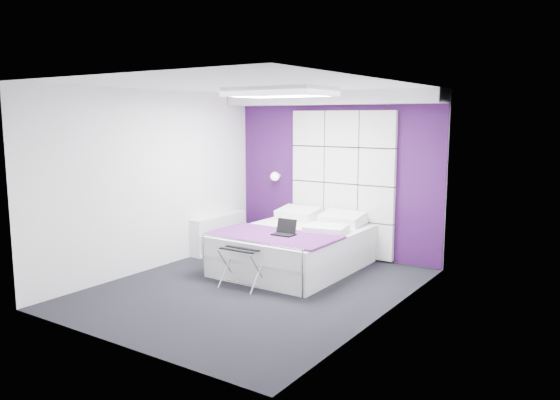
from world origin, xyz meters
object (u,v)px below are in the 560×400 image
object	(u,v)px
laptop	(285,231)
nightstand	(297,218)
luggage_rack	(243,268)
bed	(294,247)
wall_lamp	(276,176)
radiator	(219,233)

from	to	relation	value
laptop	nightstand	bearing A→B (deg)	114.28
luggage_rack	laptop	size ratio (longest dim) A/B	1.77
bed	nightstand	bearing A→B (deg)	119.91
nightstand	wall_lamp	bearing A→B (deg)	174.85
nightstand	laptop	distance (m)	1.56
radiator	luggage_rack	xyz separation A→B (m)	(1.55, -1.37, -0.04)
wall_lamp	bed	xyz separation A→B (m)	(0.99, -0.99, -0.90)
radiator	nightstand	size ratio (longest dim) A/B	2.67
radiator	luggage_rack	size ratio (longest dim) A/B	2.24
nightstand	laptop	bearing A→B (deg)	-64.00
luggage_rack	laptop	xyz separation A→B (m)	(0.21, 0.69, 0.39)
radiator	bed	bearing A→B (deg)	-7.96
wall_lamp	laptop	bearing A→B (deg)	-51.95
luggage_rack	laptop	distance (m)	0.82
wall_lamp	luggage_rack	bearing A→B (deg)	-66.76
bed	luggage_rack	distance (m)	1.14
wall_lamp	bed	bearing A→B (deg)	-44.97
bed	laptop	world-z (taller)	laptop
wall_lamp	nightstand	xyz separation A→B (m)	(0.44, -0.04, -0.67)
wall_lamp	nightstand	distance (m)	0.80
nightstand	laptop	xyz separation A→B (m)	(0.68, -1.40, 0.11)
nightstand	laptop	size ratio (longest dim) A/B	1.49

